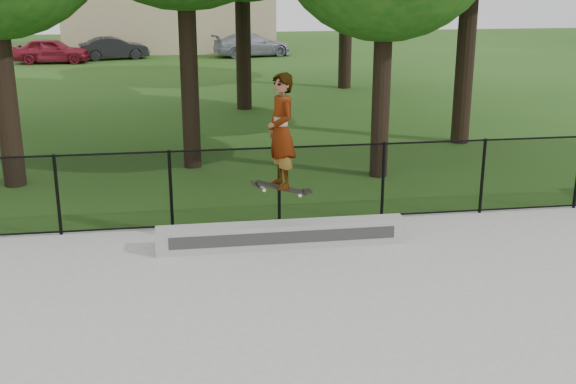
% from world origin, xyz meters
% --- Properties ---
extents(grind_ledge, '(4.31, 0.40, 0.43)m').
position_xyz_m(grind_ledge, '(-0.12, 4.70, 0.27)').
color(grind_ledge, '#989893').
rests_on(grind_ledge, concrete_slab).
extents(car_a, '(3.85, 1.72, 1.29)m').
position_xyz_m(car_a, '(-8.10, 32.23, 0.65)').
color(car_a, maroon).
rests_on(car_a, ground).
extents(car_b, '(3.47, 1.96, 1.19)m').
position_xyz_m(car_b, '(-5.05, 33.45, 0.59)').
color(car_b, black).
rests_on(car_b, ground).
extents(car_c, '(4.27, 2.62, 1.26)m').
position_xyz_m(car_c, '(2.45, 33.69, 0.63)').
color(car_c, '#9293A6').
rests_on(car_c, ground).
extents(skater_airborne, '(0.82, 0.78, 2.08)m').
position_xyz_m(skater_airborne, '(-0.16, 4.51, 2.12)').
color(skater_airborne, black).
rests_on(skater_airborne, ground).
extents(chainlink_fence, '(16.06, 0.06, 1.50)m').
position_xyz_m(chainlink_fence, '(0.00, 5.90, 0.81)').
color(chainlink_fence, black).
rests_on(chainlink_fence, concrete_slab).
extents(distant_building, '(12.40, 6.40, 4.30)m').
position_xyz_m(distant_building, '(-2.00, 38.00, 2.16)').
color(distant_building, '#CAB78E').
rests_on(distant_building, ground).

